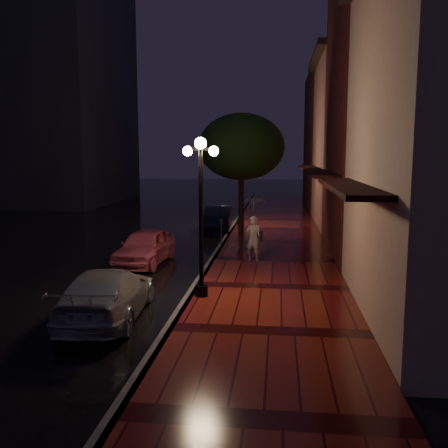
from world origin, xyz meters
The scene contains 14 objects.
ground centered at (0.00, 0.00, 0.00)m, with size 120.00×120.00×0.00m, color black.
sidewalk centered at (2.25, 0.00, 0.07)m, with size 4.50×60.00×0.15m, color #4A0D0E.
curb centered at (0.00, 0.00, 0.07)m, with size 0.25×60.00×0.15m, color #595451.
storefront_mid centered at (7.00, 2.00, 5.50)m, with size 5.00×8.00×11.00m, color #511914.
storefront_far centered at (7.00, 10.00, 4.50)m, with size 5.00×8.00×9.00m, color #8C5951.
storefront_extra centered at (7.00, 20.00, 5.00)m, with size 5.00×12.00×10.00m, color #511914.
streetlamp_near centered at (0.35, -5.00, 2.60)m, with size 0.96×0.36×4.31m.
streetlamp_far centered at (0.35, 9.00, 2.60)m, with size 0.96×0.36×4.31m.
street_tree centered at (0.61, 5.99, 4.24)m, with size 4.16×4.16×5.80m.
pink_car centered at (-2.42, -0.60, 0.65)m, with size 1.53×3.81×1.30m, color #D35670.
navy_car centered at (-0.73, 7.70, 0.64)m, with size 1.36×3.90×1.29m, color black.
silver_car centered at (-1.72, -6.70, 0.63)m, with size 1.75×4.32×1.25m, color #9B9CA2.
woman_with_umbrella centered at (1.54, -0.42, 1.69)m, with size 0.97×0.99×2.33m.
parking_meter centered at (0.15, 1.50, 0.92)m, with size 0.13×0.10×1.28m.
Camera 1 is at (2.42, -18.15, 4.05)m, focal length 40.00 mm.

